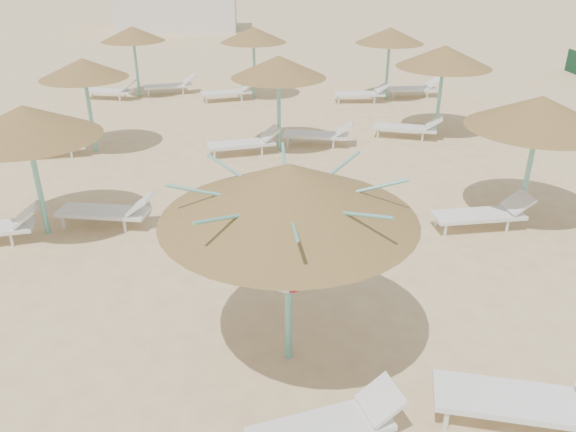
{
  "coord_description": "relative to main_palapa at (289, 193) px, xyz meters",
  "views": [
    {
      "loc": [
        -0.75,
        -6.35,
        5.44
      ],
      "look_at": [
        -0.26,
        2.14,
        1.3
      ],
      "focal_mm": 35.0,
      "sensor_mm": 36.0,
      "label": 1
    }
  ],
  "objects": [
    {
      "name": "ground",
      "position": [
        0.37,
        -0.11,
        -2.61
      ],
      "size": [
        120.0,
        120.0,
        0.0
      ],
      "primitive_type": "plane",
      "color": "#D8BE84",
      "rests_on": "ground"
    },
    {
      "name": "main_palapa",
      "position": [
        0.0,
        0.0,
        0.0
      ],
      "size": [
        3.35,
        3.35,
        3.0
      ],
      "color": "#6BBAAC",
      "rests_on": "ground"
    },
    {
      "name": "lounger_main_a",
      "position": [
        0.4,
        -1.63,
        -2.29
      ],
      "size": [
        1.94,
        1.02,
        0.68
      ],
      "rotation": [
        0.0,
        0.0,
        0.27
      ],
      "color": "silver",
      "rests_on": "ground"
    },
    {
      "name": "lounger_main_b",
      "position": [
        2.94,
        -1.46,
        -2.22
      ],
      "size": [
        2.35,
        1.21,
        0.82
      ],
      "rotation": [
        0.0,
        0.0,
        -0.25
      ],
      "color": "silver",
      "rests_on": "ground"
    },
    {
      "name": "palapa_field",
      "position": [
        0.52,
        9.74,
        -0.31
      ],
      "size": [
        13.98,
        14.27,
        2.72
      ],
      "color": "#6BBAAC",
      "rests_on": "ground"
    },
    {
      "name": "service_hut",
      "position": [
        -5.63,
        34.89,
        -0.97
      ],
      "size": [
        8.4,
        4.4,
        3.25
      ],
      "color": "silver",
      "rests_on": "ground"
    }
  ]
}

